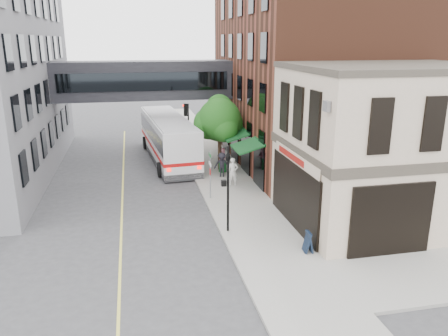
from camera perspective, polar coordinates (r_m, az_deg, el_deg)
name	(u,v)px	position (r m, az deg, el deg)	size (l,w,h in m)	color
ground	(229,252)	(20.97, 0.62, -10.87)	(120.00, 120.00, 0.00)	#38383A
sidewalk_main	(215,167)	(34.12, -1.23, 0.16)	(4.00, 60.00, 0.15)	gray
corner_building	(386,146)	(24.65, 20.41, 2.71)	(10.19, 8.12, 8.45)	beige
brick_building	(310,74)	(36.14, 11.20, 11.93)	(13.76, 18.00, 14.00)	#4F2718
skyway_bridge	(144,80)	(36.34, -10.43, 11.22)	(14.00, 3.18, 3.00)	black
traffic_signal_near	(227,178)	(21.71, 0.44, -1.38)	(0.44, 0.22, 4.60)	black
traffic_signal_far	(187,120)	(36.01, -4.90, 6.30)	(0.53, 0.28, 4.50)	black
street_sign_pole	(210,170)	(26.71, -1.82, -0.32)	(0.08, 0.75, 3.00)	gray
street_tree	(219,120)	(32.53, -0.67, 6.31)	(3.80, 3.20, 5.60)	#382619
lane_marking	(123,190)	(29.79, -13.10, -2.86)	(0.12, 40.00, 0.01)	#D8CC4C
bus	(168,136)	(36.38, -7.34, 4.12)	(3.99, 13.22, 3.50)	white
pedestrian_a	(233,172)	(29.36, 1.18, -0.48)	(0.69, 0.45, 1.88)	silver
pedestrian_b	(224,159)	(32.58, -0.06, 1.14)	(0.86, 0.67, 1.78)	pink
pedestrian_c	(222,165)	(31.16, -0.28, 0.43)	(1.15, 0.66, 1.78)	black
newspaper_box	(223,166)	(32.40, -0.19, 0.22)	(0.43, 0.38, 0.87)	#12521F
sandwich_board	(308,242)	(20.80, 10.93, -9.44)	(0.36, 0.56, 1.00)	black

